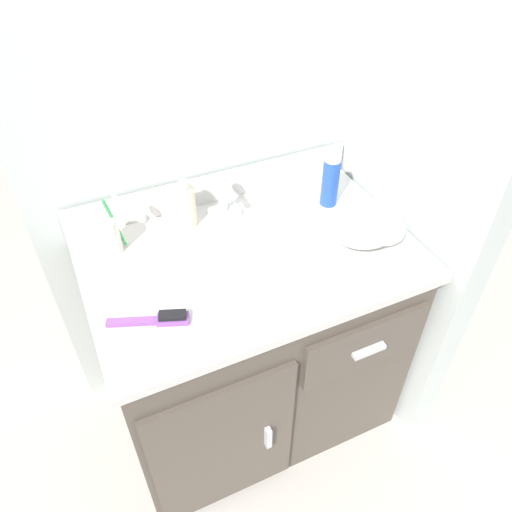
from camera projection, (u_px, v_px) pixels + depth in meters
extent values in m
plane|color=beige|center=(253.00, 405.00, 1.87)|extent=(6.00, 6.00, 0.00)
cube|color=silver|center=(200.00, 86.00, 1.35)|extent=(1.08, 0.08, 2.20)
cube|color=silver|center=(428.00, 102.00, 1.28)|extent=(0.08, 0.66, 2.20)
cube|color=brown|center=(252.00, 345.00, 1.62)|extent=(0.87, 0.54, 0.73)
cube|color=brown|center=(225.00, 450.00, 1.40)|extent=(0.42, 0.02, 0.58)
cube|color=brown|center=(365.00, 346.00, 1.36)|extent=(0.38, 0.02, 0.17)
cube|color=silver|center=(268.00, 438.00, 1.42)|extent=(0.02, 0.02, 0.09)
cube|color=silver|center=(369.00, 351.00, 1.35)|extent=(0.10, 0.02, 0.01)
cube|color=silver|center=(252.00, 259.00, 1.37)|extent=(0.90, 0.58, 0.03)
ellipsoid|color=beige|center=(252.00, 282.00, 1.43)|extent=(0.40, 0.33, 0.21)
cylinder|color=silver|center=(252.00, 305.00, 1.49)|extent=(0.03, 0.03, 0.01)
cube|color=silver|center=(214.00, 188.00, 1.51)|extent=(0.90, 0.02, 0.09)
cube|color=silver|center=(225.00, 212.00, 1.48)|extent=(0.09, 0.06, 0.02)
cylinder|color=silver|center=(224.00, 198.00, 1.45)|extent=(0.02, 0.02, 0.08)
cylinder|color=silver|center=(227.00, 191.00, 1.40)|extent=(0.02, 0.06, 0.02)
sphere|color=silver|center=(221.00, 178.00, 1.41)|extent=(0.03, 0.03, 0.03)
cylinder|color=white|center=(107.00, 236.00, 1.33)|extent=(0.07, 0.07, 0.11)
cylinder|color=green|center=(115.00, 223.00, 1.32)|extent=(0.04, 0.01, 0.16)
cube|color=white|center=(114.00, 197.00, 1.27)|extent=(0.02, 0.02, 0.03)
cylinder|color=beige|center=(186.00, 207.00, 1.41)|extent=(0.06, 0.06, 0.12)
cylinder|color=silver|center=(183.00, 185.00, 1.36)|extent=(0.03, 0.03, 0.03)
cylinder|color=silver|center=(185.00, 183.00, 1.34)|extent=(0.01, 0.03, 0.01)
cylinder|color=#234CB2|center=(330.00, 182.00, 1.48)|extent=(0.05, 0.05, 0.15)
cylinder|color=white|center=(333.00, 157.00, 1.42)|extent=(0.05, 0.05, 0.02)
cube|color=purple|center=(132.00, 322.00, 1.17)|extent=(0.12, 0.06, 0.01)
cube|color=purple|center=(173.00, 319.00, 1.18)|extent=(0.08, 0.06, 0.02)
cube|color=black|center=(172.00, 315.00, 1.17)|extent=(0.07, 0.05, 0.01)
ellipsoid|color=white|center=(365.00, 223.00, 1.37)|extent=(0.21, 0.17, 0.11)
ellipsoid|color=white|center=(383.00, 228.00, 1.38)|extent=(0.12, 0.12, 0.08)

